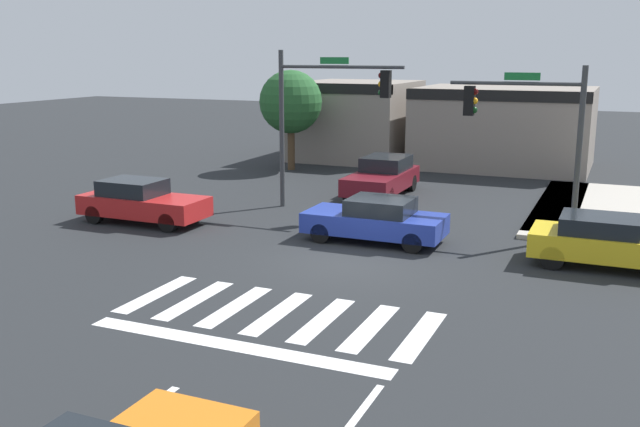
# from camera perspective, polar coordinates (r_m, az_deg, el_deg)

# --- Properties ---
(ground_plane) EXTENTS (120.00, 120.00, 0.00)m
(ground_plane) POSITION_cam_1_polar(r_m,az_deg,el_deg) (20.23, 2.33, -3.83)
(ground_plane) COLOR #232628
(crosswalk_near) EXTENTS (7.12, 2.87, 0.01)m
(crosswalk_near) POSITION_cam_1_polar(r_m,az_deg,el_deg) (16.32, -3.41, -7.96)
(crosswalk_near) COLOR silver
(crosswalk_near) RESTS_ON ground_plane
(bike_detector_marking) EXTENTS (1.06, 1.06, 0.01)m
(bike_detector_marking) POSITION_cam_1_polar(r_m,az_deg,el_deg) (11.91, -8.24, -16.33)
(bike_detector_marking) COLOR yellow
(bike_detector_marking) RESTS_ON ground_plane
(storefront_row) EXTENTS (15.42, 6.77, 4.23)m
(storefront_row) POSITION_cam_1_polar(r_m,az_deg,el_deg) (38.73, 9.53, 7.11)
(storefront_row) COLOR gray
(storefront_row) RESTS_ON ground_plane
(traffic_signal_northwest) EXTENTS (4.82, 0.32, 5.87)m
(traffic_signal_northwest) POSITION_cam_1_polar(r_m,az_deg,el_deg) (26.15, 0.40, 8.80)
(traffic_signal_northwest) COLOR #383A3D
(traffic_signal_northwest) RESTS_ON ground_plane
(traffic_signal_northeast) EXTENTS (4.19, 0.32, 5.40)m
(traffic_signal_northeast) POSITION_cam_1_polar(r_m,az_deg,el_deg) (23.56, 16.38, 7.03)
(traffic_signal_northeast) COLOR #383A3D
(traffic_signal_northeast) RESTS_ON ground_plane
(car_yellow) EXTENTS (4.22, 1.89, 1.41)m
(car_yellow) POSITION_cam_1_polar(r_m,az_deg,el_deg) (21.01, 22.09, -2.08)
(car_yellow) COLOR gold
(car_yellow) RESTS_ON ground_plane
(car_blue) EXTENTS (4.33, 1.87, 1.39)m
(car_blue) POSITION_cam_1_polar(r_m,az_deg,el_deg) (22.19, 4.50, -0.50)
(car_blue) COLOR #23389E
(car_blue) RESTS_ON ground_plane
(car_red) EXTENTS (4.46, 1.79, 1.49)m
(car_red) POSITION_cam_1_polar(r_m,az_deg,el_deg) (25.35, -14.11, 0.94)
(car_red) COLOR red
(car_red) RESTS_ON ground_plane
(car_maroon) EXTENTS (1.93, 4.70, 1.58)m
(car_maroon) POSITION_cam_1_polar(r_m,az_deg,el_deg) (29.43, 5.03, 2.97)
(car_maroon) COLOR maroon
(car_maroon) RESTS_ON ground_plane
(roadside_tree) EXTENTS (3.13, 3.13, 4.96)m
(roadside_tree) POSITION_cam_1_polar(r_m,az_deg,el_deg) (35.70, -2.36, 8.90)
(roadside_tree) COLOR #4C3823
(roadside_tree) RESTS_ON ground_plane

